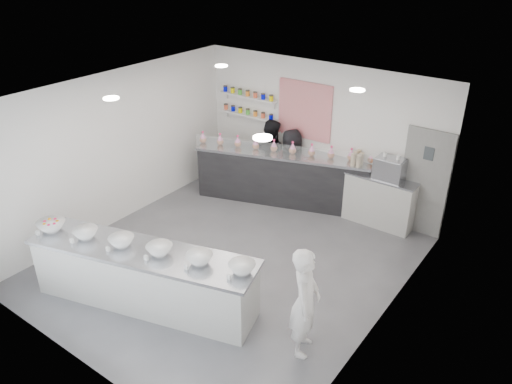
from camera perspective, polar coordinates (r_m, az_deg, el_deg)
floor at (r=8.95m, az=-3.00°, el=-7.98°), size 6.00×6.00×0.00m
ceiling at (r=7.63m, az=-3.54°, el=10.76°), size 6.00×6.00×0.00m
back_wall at (r=10.47m, az=7.19°, el=6.58°), size 5.50×0.00×5.50m
left_wall at (r=10.01m, az=-15.63°, el=4.76°), size 0.00×6.00×6.00m
right_wall at (r=6.99m, az=14.66°, el=-5.34°), size 0.00×6.00×6.00m
back_door at (r=9.82m, az=18.67°, el=0.99°), size 0.88×0.04×2.10m
pattern_panel at (r=10.47m, az=5.58°, el=9.26°), size 1.25×0.03×1.20m
jar_shelf_lower at (r=11.26m, az=-0.89°, el=8.81°), size 1.45×0.22×0.04m
jar_shelf_upper at (r=11.13m, az=-0.90°, el=10.86°), size 1.45×0.22×0.04m
preserve_jars at (r=11.16m, az=-0.96°, el=10.15°), size 1.45×0.10×0.56m
downlight_0 at (r=7.94m, az=-16.23°, el=10.25°), size 0.24×0.24×0.02m
downlight_1 at (r=6.08m, az=0.76°, el=6.23°), size 0.24×0.24×0.02m
downlight_2 at (r=9.69m, az=-3.99°, el=14.19°), size 0.24×0.24×0.02m
downlight_3 at (r=8.23m, az=11.51°, el=11.36°), size 0.24×0.24×0.02m
prep_counter at (r=7.95m, az=-12.66°, el=-9.46°), size 3.71×1.78×0.99m
back_bar at (r=10.66m, az=3.04°, el=1.70°), size 3.70×1.81×1.14m
sneeze_guard at (r=10.08m, az=2.67°, el=4.68°), size 3.45×1.17×0.31m
espresso_ledge at (r=10.10m, az=13.89°, el=-1.00°), size 1.38×0.44×1.03m
espresso_machine at (r=9.75m, az=15.04°, el=2.54°), size 0.55×0.38×0.42m
cup_stacks at (r=9.99m, az=11.45°, el=3.37°), size 0.27×0.24×0.36m
prep_bowls at (r=7.63m, az=-13.10°, el=-6.00°), size 3.64×1.46×0.16m
label_cards at (r=7.50m, az=-16.60°, el=-7.52°), size 3.31×0.04×0.07m
cookie_bags at (r=10.38m, az=3.13°, el=5.21°), size 3.60×1.33×0.27m
woman_prep at (r=6.82m, az=5.62°, el=-12.42°), size 0.59×0.70×1.64m
staff_left at (r=10.98m, az=1.70°, el=4.09°), size 0.88×0.72×1.69m
staff_right at (r=10.73m, az=4.04°, el=3.15°), size 0.82×0.58×1.58m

